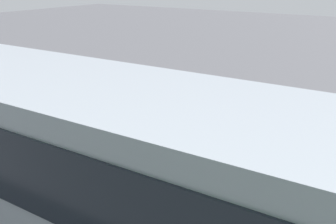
# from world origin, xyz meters

# --- Properties ---
(ground_plane) EXTENTS (80.00, 80.00, 0.00)m
(ground_plane) POSITION_xyz_m (0.00, 0.00, 0.00)
(ground_plane) COLOR #4C4C51
(tour_bus) EXTENTS (9.42, 2.68, 3.25)m
(tour_bus) POSITION_xyz_m (-1.71, 4.83, 1.64)
(tour_bus) COLOR #8C939E
(tour_bus) RESTS_ON ground_plane
(spectator_far_left) EXTENTS (0.57, 0.39, 1.78)m
(spectator_far_left) POSITION_xyz_m (-3.92, 1.97, 1.07)
(spectator_far_left) COLOR #473823
(spectator_far_left) RESTS_ON ground_plane
(spectator_left) EXTENTS (0.58, 0.38, 1.75)m
(spectator_left) POSITION_xyz_m (-2.85, 1.68, 1.04)
(spectator_left) COLOR black
(spectator_left) RESTS_ON ground_plane
(spectator_centre) EXTENTS (0.57, 0.39, 1.82)m
(spectator_centre) POSITION_xyz_m (-1.64, 1.87, 1.09)
(spectator_centre) COLOR #473823
(spectator_centre) RESTS_ON ground_plane
(spectator_right) EXTENTS (0.57, 0.39, 1.68)m
(spectator_right) POSITION_xyz_m (-0.61, 1.68, 0.99)
(spectator_right) COLOR #473823
(spectator_right) RESTS_ON ground_plane
(spectator_far_right) EXTENTS (0.57, 0.39, 1.67)m
(spectator_far_right) POSITION_xyz_m (0.34, 1.76, 0.99)
(spectator_far_right) COLOR black
(spectator_far_right) RESTS_ON ground_plane
(parked_motorcycle_silver) EXTENTS (2.05, 0.64, 0.99)m
(parked_motorcycle_silver) POSITION_xyz_m (-2.42, 2.85, 0.48)
(parked_motorcycle_silver) COLOR black
(parked_motorcycle_silver) RESTS_ON ground_plane
(stunt_motorcycle) EXTENTS (2.01, 0.80, 1.23)m
(stunt_motorcycle) POSITION_xyz_m (3.41, -2.25, 0.61)
(stunt_motorcycle) COLOR black
(stunt_motorcycle) RESTS_ON ground_plane
(traffic_cone) EXTENTS (0.34, 0.34, 0.63)m
(traffic_cone) POSITION_xyz_m (1.36, -1.71, 0.30)
(traffic_cone) COLOR orange
(traffic_cone) RESTS_ON ground_plane
(bay_line_a) EXTENTS (0.27, 4.64, 0.01)m
(bay_line_a) POSITION_xyz_m (-2.35, -0.94, 0.00)
(bay_line_a) COLOR white
(bay_line_a) RESTS_ON ground_plane
(bay_line_b) EXTENTS (0.27, 4.58, 0.01)m
(bay_line_b) POSITION_xyz_m (0.07, -0.94, 0.00)
(bay_line_b) COLOR white
(bay_line_b) RESTS_ON ground_plane
(bay_line_c) EXTENTS (0.23, 3.60, 0.01)m
(bay_line_c) POSITION_xyz_m (2.49, -0.94, 0.00)
(bay_line_c) COLOR white
(bay_line_c) RESTS_ON ground_plane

